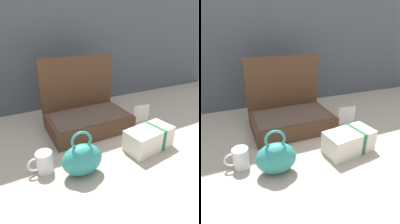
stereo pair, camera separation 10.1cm
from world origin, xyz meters
The scene contains 7 objects.
ground_plane centered at (0.00, 0.00, 0.00)m, with size 6.00×6.00×0.00m, color #9E9384.
back_wall centered at (0.00, 0.58, 0.70)m, with size 3.20×0.06×1.40m, color #474C54.
open_suitcase centered at (-0.01, 0.14, 0.09)m, with size 0.47×0.32×0.42m.
teal_pouch_handbag centered at (-0.20, -0.24, 0.07)m, with size 0.18×0.12×0.21m.
cream_toiletry_bag centered at (0.18, -0.22, 0.06)m, with size 0.26×0.16×0.12m.
coffee_mug centered at (-0.34, -0.15, 0.05)m, with size 0.11×0.07×0.09m.
info_card_left centered at (0.34, 0.05, 0.06)m, with size 0.12×0.01×0.11m, color white.
Camera 2 is at (-0.35, -0.88, 0.58)m, focal length 30.73 mm.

